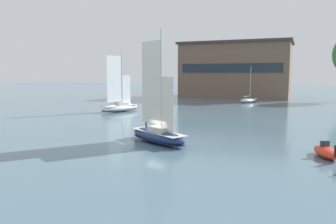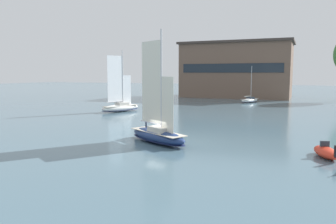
# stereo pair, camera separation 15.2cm
# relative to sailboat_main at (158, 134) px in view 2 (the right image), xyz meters

# --- Properties ---
(ground_plane) EXTENTS (400.00, 400.00, 0.00)m
(ground_plane) POSITION_rel_sailboat_main_xyz_m (-0.01, 0.00, -1.00)
(ground_plane) COLOR slate
(waterfront_building) EXTENTS (34.97, 18.33, 17.67)m
(waterfront_building) POSITION_rel_sailboat_main_xyz_m (-6.17, 74.77, 7.87)
(waterfront_building) COLOR brown
(waterfront_building) RESTS_ON ground
(sailboat_main) EXTENTS (9.15, 6.57, 12.43)m
(sailboat_main) POSITION_rel_sailboat_main_xyz_m (0.00, 0.00, 0.00)
(sailboat_main) COLOR navy
(sailboat_main) RESTS_ON ground
(sailboat_moored_near_marina) EXTENTS (5.77, 9.24, 12.32)m
(sailboat_moored_near_marina) POSITION_rel_sailboat_main_xyz_m (-19.54, 24.31, -0.01)
(sailboat_moored_near_marina) COLOR white
(sailboat_moored_near_marina) RESTS_ON ground
(sailboat_moored_mid_channel) EXTENTS (4.65, 7.20, 9.65)m
(sailboat_moored_mid_channel) POSITION_rel_sailboat_main_xyz_m (1.33, 55.72, -0.34)
(sailboat_moored_mid_channel) COLOR white
(sailboat_moored_mid_channel) RESTS_ON ground
(motor_tender) EXTENTS (2.88, 4.38, 1.56)m
(motor_tender) POSITION_rel_sailboat_main_xyz_m (17.08, 0.11, -0.49)
(motor_tender) COLOR red
(motor_tender) RESTS_ON ground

